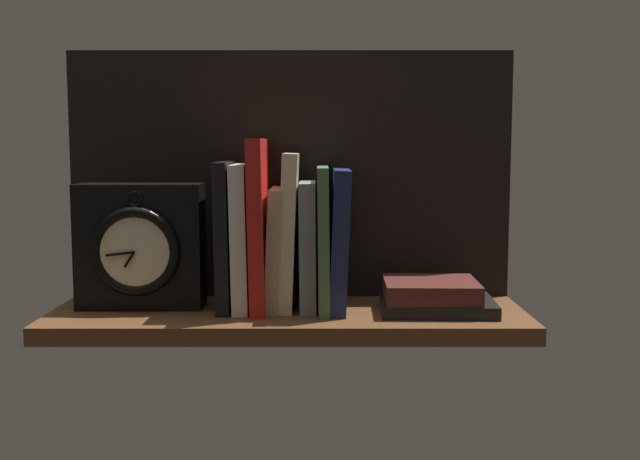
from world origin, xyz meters
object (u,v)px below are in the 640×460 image
book_black_skeptic (225,235)px  book_green_romantic (322,238)px  book_tan_shortstories (274,248)px  book_gray_chess (307,245)px  book_cream_twain (289,231)px  book_red_requiem (258,224)px  book_stack_side (432,297)px  book_navy_bierce (338,239)px  framed_clock (139,247)px  book_white_catcher (241,236)px

book_black_skeptic → book_green_romantic: bearing=0.0°
book_tan_shortstories → book_gray_chess: size_ratio=0.95×
book_cream_twain → book_gray_chess: 3.31cm
book_gray_chess → book_tan_shortstories: bearing=180.0°
book_red_requiem → book_stack_side: (25.52, -2.90, -10.35)cm
book_black_skeptic → book_stack_side: size_ratio=1.28×
book_gray_chess → book_stack_side: bearing=-9.0°
book_gray_chess → book_black_skeptic: bearing=180.0°
book_tan_shortstories → book_cream_twain: size_ratio=0.78×
book_gray_chess → book_navy_bierce: (4.59, 0.00, 0.94)cm
book_green_romantic → framed_clock: 27.15cm
book_tan_shortstories → book_white_catcher: bearing=180.0°
book_black_skeptic → book_white_catcher: bearing=0.0°
book_navy_bierce → book_cream_twain: bearing=-180.0°
book_white_catcher → book_green_romantic: 12.00cm
book_stack_side → book_red_requiem: bearing=173.5°
book_navy_bierce → framed_clock: size_ratio=1.12×
framed_clock → book_black_skeptic: bearing=1.9°
book_tan_shortstories → book_stack_side: bearing=-7.1°
book_gray_chess → book_green_romantic: bearing=0.0°
book_cream_twain → book_green_romantic: size_ratio=1.09×
book_green_romantic → framed_clock: book_green_romantic is taller
book_black_skeptic → book_navy_bierce: bearing=0.0°
book_tan_shortstories → framed_clock: bearing=-178.8°
book_tan_shortstories → book_stack_side: (23.20, -2.90, -6.72)cm
book_cream_twain → framed_clock: book_cream_twain is taller
book_tan_shortstories → book_red_requiem: bearing=180.0°
book_black_skeptic → book_tan_shortstories: 7.49cm
book_green_romantic → framed_clock: size_ratio=1.14×
book_red_requiem → framed_clock: (-17.62, -0.43, -3.33)cm
book_tan_shortstories → framed_clock: (-19.94, -0.43, 0.30)cm
book_gray_chess → book_red_requiem: bearing=180.0°
book_white_catcher → book_tan_shortstories: size_ratio=1.20×
book_gray_chess → book_green_romantic: (2.28, 0.00, 1.12)cm
book_gray_chess → book_stack_side: (18.31, -2.90, -7.19)cm
book_navy_bierce → book_green_romantic: bearing=180.0°
book_navy_bierce → book_stack_side: (13.71, -2.90, -8.13)cm
book_gray_chess → book_green_romantic: size_ratio=0.89×
book_white_catcher → book_gray_chess: book_white_catcher is taller
book_red_requiem → book_cream_twain: 4.77cm
book_navy_bierce → book_white_catcher: bearing=180.0°
book_tan_shortstories → book_green_romantic: bearing=0.0°
book_cream_twain → book_navy_bierce: size_ratio=1.11×
book_white_catcher → book_tan_shortstories: 5.13cm
book_tan_shortstories → book_gray_chess: 4.92cm
book_red_requiem → book_stack_side: size_ratio=1.48×
book_tan_shortstories → book_green_romantic: book_green_romantic is taller
book_black_skeptic → book_red_requiem: size_ratio=0.87×
book_tan_shortstories → book_cream_twain: book_cream_twain is taller
book_white_catcher → book_red_requiem: book_red_requiem is taller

